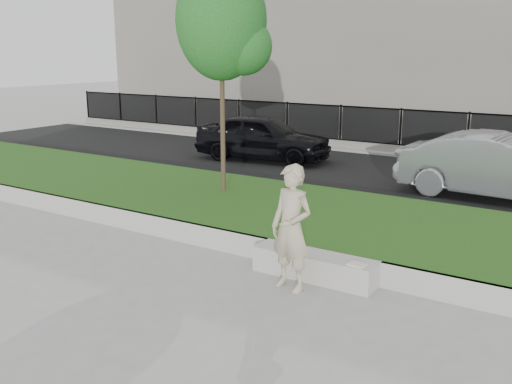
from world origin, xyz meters
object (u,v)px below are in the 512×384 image
Objects in this scene: car_dark at (263,137)px; car_silver at (500,167)px; man at (291,228)px; stone_bench at (315,266)px; book at (357,265)px; young_tree at (225,25)px.

car_dark is 0.94× the size of car_silver.
car_dark is at bearing 134.62° from man.
man is (-0.12, -0.55, 0.75)m from stone_bench.
man is at bearing -147.09° from book.
car_dark is at bearing 82.86° from car_silver.
car_silver is at bearing 90.51° from book.
man reaches higher than car_silver.
man is at bearing 169.36° from car_silver.
man is at bearing -42.71° from young_tree.
stone_bench is 0.43× the size of car_silver.
book is at bearing -8.97° from stone_bench.
man is at bearing -152.87° from car_dark.
man reaches higher than stone_bench.
car_dark is (-2.29, 5.20, -3.22)m from young_tree.
car_dark reaches higher than book.
young_tree reaches higher than book.
young_tree is at bearing 154.02° from book.
car_dark is at bearing 113.79° from young_tree.
man is 7.41m from car_silver.
young_tree reaches higher than man.
car_silver reaches higher than book.
young_tree is at bearing 143.56° from stone_bench.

